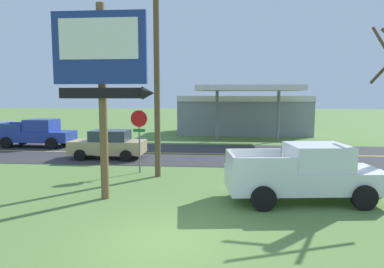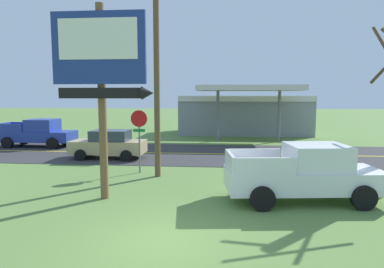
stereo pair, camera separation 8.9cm
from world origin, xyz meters
name	(u,v)px [view 1 (the left image)]	position (x,y,z in m)	size (l,w,h in m)	color
ground_plane	(164,241)	(0.00, 0.00, 0.00)	(180.00, 180.00, 0.00)	#5B7F3D
road_asphalt	(199,154)	(0.00, 13.00, 0.01)	(140.00, 8.00, 0.02)	#333335
road_centre_line	(199,154)	(0.00, 13.00, 0.02)	(126.00, 0.20, 0.01)	gold
motel_sign	(102,66)	(-2.61, 3.23, 4.58)	(3.42, 0.54, 6.67)	brown
stop_sign	(139,130)	(-2.42, 7.50, 2.03)	(0.80, 0.08, 2.95)	slate
utility_pole	(157,58)	(-1.44, 6.83, 5.22)	(2.02, 0.26, 9.79)	brown
gas_station	(243,113)	(3.41, 25.01, 1.94)	(12.00, 11.50, 4.40)	gray
pickup_white_parked_on_lawn	(305,173)	(4.27, 3.68, 0.96)	(5.39, 2.70, 1.96)	silver
pickup_blue_on_road	(37,133)	(-11.62, 15.00, 0.96)	(5.20, 2.24, 1.96)	#233893
car_tan_near_lane	(108,144)	(-5.09, 11.00, 0.83)	(4.20, 2.00, 1.64)	tan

